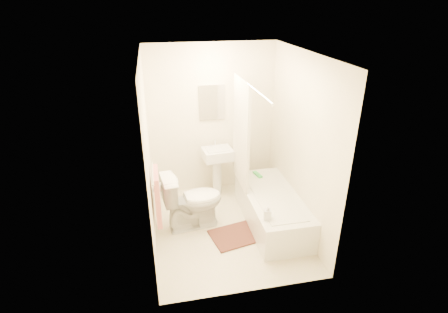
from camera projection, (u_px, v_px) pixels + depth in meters
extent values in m
plane|color=beige|center=(228.00, 227.00, 4.97)|extent=(2.40, 2.40, 0.00)
plane|color=white|center=(228.00, 54.00, 3.96)|extent=(2.40, 2.40, 0.00)
cube|color=beige|center=(212.00, 121.00, 5.53)|extent=(2.00, 0.02, 2.40)
cube|color=beige|center=(148.00, 157.00, 4.28)|extent=(0.02, 2.40, 2.40)
cube|color=beige|center=(301.00, 144.00, 4.65)|extent=(0.02, 2.40, 2.40)
cube|color=white|center=(212.00, 102.00, 5.39)|extent=(0.40, 0.03, 0.55)
cylinder|color=silver|center=(250.00, 85.00, 4.27)|extent=(0.03, 1.70, 0.03)
cube|color=silver|center=(241.00, 133.00, 4.96)|extent=(0.04, 0.80, 1.55)
cylinder|color=silver|center=(153.00, 173.00, 4.11)|extent=(0.02, 0.60, 0.02)
cube|color=#CC7266|center=(158.00, 196.00, 4.25)|extent=(0.06, 0.45, 0.66)
cylinder|color=white|center=(157.00, 187.00, 4.61)|extent=(0.11, 0.12, 0.12)
imported|color=silver|center=(192.00, 200.00, 4.85)|extent=(0.89, 0.57, 0.82)
cube|color=#4E2C22|center=(236.00, 235.00, 4.79)|extent=(0.76, 0.63, 0.02)
imported|color=silver|center=(268.00, 212.00, 4.33)|extent=(0.11, 0.11, 0.20)
cube|color=green|center=(258.00, 175.00, 5.42)|extent=(0.11, 0.21, 0.04)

